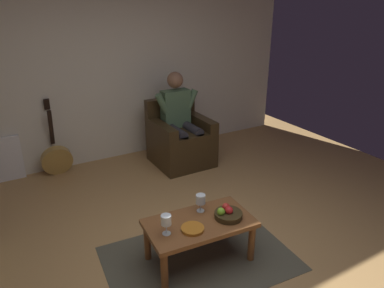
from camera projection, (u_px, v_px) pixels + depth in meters
The scene contains 11 objects.
ground_plane at pixel (219, 274), 3.01m from camera, with size 6.73×6.73×0.00m, color #AD824D.
wall_back at pixel (104, 67), 4.80m from camera, with size 5.80×0.06×2.62m, color beige.
rug at pixel (199, 258), 3.19m from camera, with size 1.62×1.11×0.01m, color #4B4839.
armchair at pixel (180, 141), 4.98m from camera, with size 0.74×0.77×0.88m.
person_seated at pixel (180, 116), 4.84m from camera, with size 0.65×0.63×1.27m.
coffee_table at pixel (200, 227), 3.07m from camera, with size 0.95×0.57×0.40m.
guitar at pixel (57, 158), 4.67m from camera, with size 0.39×0.26×1.00m.
wine_glass_near at pixel (201, 200), 3.15m from camera, with size 0.09×0.09×0.16m.
wine_glass_far at pixel (166, 221), 2.83m from camera, with size 0.08×0.08×0.17m.
fruit_bowl at pixel (228, 214), 3.09m from camera, with size 0.24×0.24×0.11m.
decorative_dish at pixel (193, 229), 2.92m from camera, with size 0.19×0.19×0.02m, color #BB6E20.
Camera 1 is at (1.39, 1.95, 2.15)m, focal length 33.38 mm.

